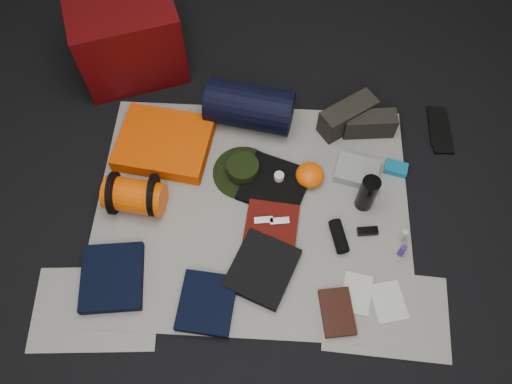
# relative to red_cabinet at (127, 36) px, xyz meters

# --- Properties ---
(floor) EXTENTS (4.50, 4.50, 0.02)m
(floor) POSITION_rel_red_cabinet_xyz_m (0.76, -0.94, -0.25)
(floor) COLOR black
(floor) RESTS_ON ground
(newspaper_mat) EXTENTS (1.60, 1.30, 0.01)m
(newspaper_mat) POSITION_rel_red_cabinet_xyz_m (0.76, -0.94, -0.23)
(newspaper_mat) COLOR #AFABA1
(newspaper_mat) RESTS_ON floor
(newspaper_sheet_front_left) EXTENTS (0.61, 0.44, 0.00)m
(newspaper_sheet_front_left) POSITION_rel_red_cabinet_xyz_m (0.06, -1.49, -0.23)
(newspaper_sheet_front_left) COLOR #AFABA1
(newspaper_sheet_front_left) RESTS_ON floor
(newspaper_sheet_front_right) EXTENTS (0.60, 0.43, 0.00)m
(newspaper_sheet_front_right) POSITION_rel_red_cabinet_xyz_m (1.41, -1.44, -0.23)
(newspaper_sheet_front_right) COLOR #AFABA1
(newspaper_sheet_front_right) RESTS_ON floor
(red_cabinet) EXTENTS (0.69, 0.64, 0.47)m
(red_cabinet) POSITION_rel_red_cabinet_xyz_m (0.00, 0.00, 0.00)
(red_cabinet) COLOR #4E0507
(red_cabinet) RESTS_ON floor
(sleeping_pad) EXTENTS (0.53, 0.46, 0.09)m
(sleeping_pad) POSITION_rel_red_cabinet_xyz_m (0.26, -0.59, -0.19)
(sleeping_pad) COLOR #FA4E02
(sleeping_pad) RESTS_ON newspaper_mat
(stuff_sack) EXTENTS (0.31, 0.21, 0.17)m
(stuff_sack) POSITION_rel_red_cabinet_xyz_m (0.17, -0.94, -0.14)
(stuff_sack) COLOR #FE5404
(stuff_sack) RESTS_ON newspaper_mat
(sack_strap_left) EXTENTS (0.02, 0.22, 0.22)m
(sack_strap_left) POSITION_rel_red_cabinet_xyz_m (0.07, -0.94, -0.12)
(sack_strap_left) COLOR black
(sack_strap_left) RESTS_ON newspaper_mat
(sack_strap_right) EXTENTS (0.02, 0.22, 0.22)m
(sack_strap_right) POSITION_rel_red_cabinet_xyz_m (0.27, -0.94, -0.12)
(sack_strap_right) COLOR black
(sack_strap_right) RESTS_ON newspaper_mat
(navy_duffel) EXTENTS (0.50, 0.32, 0.24)m
(navy_duffel) POSITION_rel_red_cabinet_xyz_m (0.71, -0.38, -0.11)
(navy_duffel) COLOR black
(navy_duffel) RESTS_ON newspaper_mat
(boonie_brim) EXTENTS (0.38, 0.38, 0.01)m
(boonie_brim) POSITION_rel_red_cabinet_xyz_m (0.70, -0.72, -0.23)
(boonie_brim) COLOR black
(boonie_brim) RESTS_ON newspaper_mat
(boonie_crown) EXTENTS (0.17, 0.17, 0.08)m
(boonie_crown) POSITION_rel_red_cabinet_xyz_m (0.70, -0.72, -0.18)
(boonie_crown) COLOR black
(boonie_crown) RESTS_ON boonie_brim
(hiking_boot_left) EXTENTS (0.33, 0.28, 0.16)m
(hiking_boot_left) POSITION_rel_red_cabinet_xyz_m (1.25, -0.38, -0.15)
(hiking_boot_left) COLOR black
(hiking_boot_left) RESTS_ON newspaper_mat
(hiking_boot_right) EXTENTS (0.29, 0.13, 0.14)m
(hiking_boot_right) POSITION_rel_red_cabinet_xyz_m (1.37, -0.42, -0.16)
(hiking_boot_right) COLOR black
(hiking_boot_right) RESTS_ON newspaper_mat
(flip_flop_left) EXTENTS (0.10, 0.27, 0.01)m
(flip_flop_left) POSITION_rel_red_cabinet_xyz_m (1.77, -0.37, -0.23)
(flip_flop_left) COLOR black
(flip_flop_left) RESTS_ON floor
(flip_flop_right) EXTENTS (0.12, 0.30, 0.02)m
(flip_flop_right) POSITION_rel_red_cabinet_xyz_m (1.78, -0.40, -0.23)
(flip_flop_right) COLOR black
(flip_flop_right) RESTS_ON floor
(trousers_navy_a) EXTENTS (0.33, 0.36, 0.05)m
(trousers_navy_a) POSITION_rel_red_cabinet_xyz_m (0.12, -1.34, -0.20)
(trousers_navy_a) COLOR black
(trousers_navy_a) RESTS_ON newspaper_mat
(trousers_navy_b) EXTENTS (0.27, 0.31, 0.04)m
(trousers_navy_b) POSITION_rel_red_cabinet_xyz_m (0.58, -1.44, -0.21)
(trousers_navy_b) COLOR black
(trousers_navy_b) RESTS_ON newspaper_mat
(trousers_charcoal) EXTENTS (0.38, 0.40, 0.05)m
(trousers_charcoal) POSITION_rel_red_cabinet_xyz_m (0.83, -1.26, -0.20)
(trousers_charcoal) COLOR black
(trousers_charcoal) RESTS_ON newspaper_mat
(black_tshirt) EXTENTS (0.40, 0.39, 0.03)m
(black_tshirt) POSITION_rel_red_cabinet_xyz_m (0.87, -0.80, -0.21)
(black_tshirt) COLOR black
(black_tshirt) RESTS_ON newspaper_mat
(red_shirt) EXTENTS (0.28, 0.28, 0.03)m
(red_shirt) POSITION_rel_red_cabinet_xyz_m (0.86, -1.04, -0.21)
(red_shirt) COLOR #550E09
(red_shirt) RESTS_ON newspaper_mat
(orange_stuff_sack) EXTENTS (0.18, 0.18, 0.10)m
(orange_stuff_sack) POSITION_rel_red_cabinet_xyz_m (1.05, -0.75, -0.18)
(orange_stuff_sack) COLOR #FE5404
(orange_stuff_sack) RESTS_ON newspaper_mat
(first_aid_pouch) EXTENTS (0.26, 0.21, 0.06)m
(first_aid_pouch) POSITION_rel_red_cabinet_xyz_m (1.30, -0.70, -0.20)
(first_aid_pouch) COLOR gray
(first_aid_pouch) RESTS_ON newspaper_mat
(water_bottle) EXTENTS (0.11, 0.11, 0.23)m
(water_bottle) POSITION_rel_red_cabinet_xyz_m (1.33, -0.87, -0.12)
(water_bottle) COLOR black
(water_bottle) RESTS_ON newspaper_mat
(speaker) EXTENTS (0.10, 0.18, 0.06)m
(speaker) POSITION_rel_red_cabinet_xyz_m (1.19, -1.08, -0.20)
(speaker) COLOR black
(speaker) RESTS_ON newspaper_mat
(compact_camera) EXTENTS (0.09, 0.06, 0.04)m
(compact_camera) POSITION_rel_red_cabinet_xyz_m (1.37, -0.80, -0.21)
(compact_camera) COLOR silver
(compact_camera) RESTS_ON newspaper_mat
(cyan_case) EXTENTS (0.13, 0.10, 0.04)m
(cyan_case) POSITION_rel_red_cabinet_xyz_m (1.51, -0.66, -0.21)
(cyan_case) COLOR #0F6A92
(cyan_case) RESTS_ON newspaper_mat
(toiletry_purple) EXTENTS (0.04, 0.04, 0.09)m
(toiletry_purple) POSITION_rel_red_cabinet_xyz_m (1.50, -1.14, -0.18)
(toiletry_purple) COLOR #3E267A
(toiletry_purple) RESTS_ON newspaper_mat
(toiletry_clear) EXTENTS (0.04, 0.04, 0.08)m
(toiletry_clear) POSITION_rel_red_cabinet_xyz_m (1.51, -1.06, -0.19)
(toiletry_clear) COLOR #B9BDB8
(toiletry_clear) RESTS_ON newspaper_mat
(paperback_book) EXTENTS (0.18, 0.24, 0.03)m
(paperback_book) POSITION_rel_red_cabinet_xyz_m (1.18, -1.45, -0.21)
(paperback_book) COLOR black
(paperback_book) RESTS_ON newspaper_mat
(map_booklet) EXTENTS (0.17, 0.22, 0.01)m
(map_booklet) POSITION_rel_red_cabinet_xyz_m (1.28, -1.35, -0.22)
(map_booklet) COLOR beige
(map_booklet) RESTS_ON newspaper_mat
(map_printout) EXTENTS (0.19, 0.22, 0.01)m
(map_printout) POSITION_rel_red_cabinet_xyz_m (1.42, -1.38, -0.23)
(map_printout) COLOR beige
(map_printout) RESTS_ON newspaper_mat
(sunglasses) EXTENTS (0.11, 0.05, 0.03)m
(sunglasses) POSITION_rel_red_cabinet_xyz_m (1.34, -1.03, -0.22)
(sunglasses) COLOR black
(sunglasses) RESTS_ON newspaper_mat
(key_cluster) EXTENTS (0.08, 0.08, 0.01)m
(key_cluster) POSITION_rel_red_cabinet_xyz_m (0.15, -1.46, -0.22)
(key_cluster) COLOR silver
(key_cluster) RESTS_ON newspaper_mat
(tape_roll) EXTENTS (0.05, 0.05, 0.03)m
(tape_roll) POSITION_rel_red_cabinet_xyz_m (0.89, -0.77, -0.18)
(tape_roll) COLOR silver
(tape_roll) RESTS_ON black_tshirt
(energy_bar_a) EXTENTS (0.10, 0.05, 0.01)m
(energy_bar_a) POSITION_rel_red_cabinet_xyz_m (0.82, -1.02, -0.19)
(energy_bar_a) COLOR silver
(energy_bar_a) RESTS_ON red_shirt
(energy_bar_b) EXTENTS (0.10, 0.05, 0.01)m
(energy_bar_b) POSITION_rel_red_cabinet_xyz_m (0.90, -1.02, -0.19)
(energy_bar_b) COLOR silver
(energy_bar_b) RESTS_ON red_shirt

